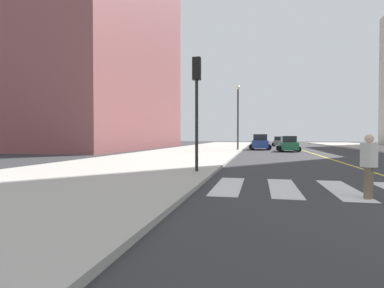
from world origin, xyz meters
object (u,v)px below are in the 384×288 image
at_px(car_gray_second, 279,142).
at_px(street_lamp, 238,112).
at_px(traffic_light_far_corner, 197,92).
at_px(pedestrian_crossing, 369,163).
at_px(car_green_third, 288,144).
at_px(car_blue_fourth, 260,142).

bearing_deg(car_gray_second, street_lamp, -103.66).
bearing_deg(traffic_light_far_corner, pedestrian_crossing, -37.51).
distance_m(car_green_third, traffic_light_far_corner, 23.93).
bearing_deg(car_green_third, car_blue_fourth, 122.68).
xyz_separation_m(car_blue_fourth, street_lamp, (-2.63, -4.05, 3.65)).
xyz_separation_m(car_gray_second, traffic_light_far_corner, (-6.19, -44.05, 2.88)).
distance_m(traffic_light_far_corner, street_lamp, 23.43).
relative_size(traffic_light_far_corner, pedestrian_crossing, 2.88).
bearing_deg(car_blue_fourth, car_green_third, -54.55).
xyz_separation_m(car_gray_second, car_green_third, (-0.20, -21.05, 0.02)).
distance_m(car_blue_fourth, pedestrian_crossing, 31.89).
bearing_deg(car_green_third, traffic_light_far_corner, -106.47).
height_order(car_green_third, street_lamp, street_lamp).
bearing_deg(traffic_light_far_corner, car_blue_fourth, 83.95).
bearing_deg(pedestrian_crossing, car_gray_second, -150.77).
height_order(car_green_third, pedestrian_crossing, car_green_third).
distance_m(car_green_third, street_lamp, 6.85).
bearing_deg(car_gray_second, traffic_light_far_corner, -95.68).
xyz_separation_m(car_green_third, street_lamp, (-5.70, 0.41, 3.76)).
height_order(traffic_light_far_corner, pedestrian_crossing, traffic_light_far_corner).
xyz_separation_m(traffic_light_far_corner, pedestrian_crossing, (5.62, -4.32, -2.72)).
relative_size(car_gray_second, traffic_light_far_corner, 0.77).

